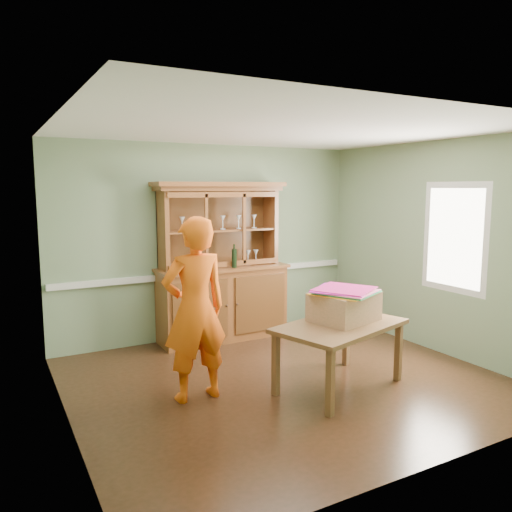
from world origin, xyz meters
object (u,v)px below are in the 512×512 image
china_hutch (222,285)px  person (195,309)px  dining_table (340,331)px  cardboard_box (344,307)px

china_hutch → person: size_ratio=1.19×
china_hutch → dining_table: bearing=-80.8°
china_hutch → person: china_hutch is taller
dining_table → person: 1.54m
person → dining_table: bearing=160.2°
dining_table → person: (-1.43, 0.47, 0.31)m
dining_table → cardboard_box: size_ratio=2.38×
person → cardboard_box: bearing=164.5°
cardboard_box → person: (-1.55, 0.38, 0.07)m
cardboard_box → person: bearing=166.2°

